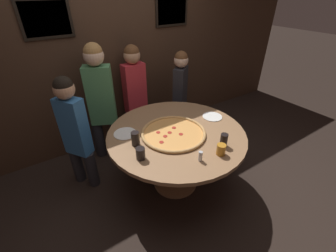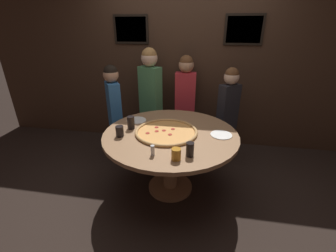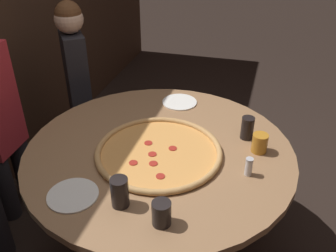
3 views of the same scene
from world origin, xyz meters
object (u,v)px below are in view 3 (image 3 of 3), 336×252
drink_cup_by_shaker (162,213)px  dining_table (160,170)px  drink_cup_far_right (260,143)px  diner_far_right (77,79)px  white_plate_left_side (73,195)px  white_plate_near_front (180,102)px  condiment_shaker (249,167)px  drink_cup_beside_pizza (247,128)px  drink_cup_centre_back (120,192)px  giant_pizza (159,152)px

drink_cup_by_shaker → dining_table: bearing=18.8°
drink_cup_far_right → diner_far_right: diner_far_right is taller
drink_cup_by_shaker → white_plate_left_side: (0.04, 0.44, -0.05)m
drink_cup_by_shaker → white_plate_left_side: size_ratio=0.48×
white_plate_near_front → condiment_shaker: condiment_shaker is taller
drink_cup_beside_pizza → drink_cup_centre_back: bearing=145.8°
drink_cup_centre_back → condiment_shaker: bearing=-54.5°
drink_cup_centre_back → diner_far_right: diner_far_right is taller
drink_cup_far_right → white_plate_left_side: size_ratio=0.44×
dining_table → white_plate_near_front: 0.56m
giant_pizza → drink_cup_far_right: 0.54m
drink_cup_centre_back → white_plate_near_front: size_ratio=0.63×
drink_cup_by_shaker → condiment_shaker: size_ratio=1.16×
diner_far_right → white_plate_near_front: bearing=43.3°
drink_cup_far_right → diner_far_right: size_ratio=0.08×
giant_pizza → drink_cup_far_right: drink_cup_far_right is taller
drink_cup_far_right → diner_far_right: bearing=68.7°
condiment_shaker → drink_cup_by_shaker: bearing=143.8°
drink_cup_centre_back → condiment_shaker: drink_cup_centre_back is taller
drink_cup_by_shaker → white_plate_near_front: size_ratio=0.50×
drink_cup_beside_pizza → white_plate_left_side: bearing=135.1°
white_plate_near_front → white_plate_left_side: 1.03m
dining_table → diner_far_right: size_ratio=1.10×
drink_cup_by_shaker → white_plate_near_front: drink_cup_by_shaker is taller
drink_cup_by_shaker → white_plate_left_side: 0.44m
condiment_shaker → drink_cup_centre_back: bearing=125.5°
white_plate_near_front → drink_cup_by_shaker: bearing=-169.0°
drink_cup_far_right → drink_cup_centre_back: 0.80m
giant_pizza → diner_far_right: (0.71, 0.86, -0.01)m
drink_cup_centre_back → condiment_shaker: (0.37, -0.52, -0.02)m
drink_cup_far_right → white_plate_left_side: bearing=127.3°
drink_cup_beside_pizza → diner_far_right: bearing=71.9°
white_plate_near_front → drink_cup_centre_back: bearing=179.8°
white_plate_near_front → white_plate_left_side: same height
drink_cup_centre_back → drink_cup_beside_pizza: bearing=-34.2°
drink_cup_beside_pizza → white_plate_near_front: drink_cup_beside_pizza is taller
dining_table → drink_cup_beside_pizza: size_ratio=11.13×
drink_cup_far_right → drink_cup_centre_back: (-0.58, 0.55, 0.02)m
drink_cup_far_right → white_plate_near_front: (0.41, 0.55, -0.05)m
drink_cup_far_right → condiment_shaker: 0.22m
drink_cup_by_shaker → white_plate_near_front: (1.04, 0.20, -0.05)m
diner_far_right → drink_cup_by_shaker: bearing=3.1°
condiment_shaker → diner_far_right: size_ratio=0.07×
giant_pizza → condiment_shaker: size_ratio=6.96×
drink_cup_by_shaker → white_plate_near_front: bearing=11.0°
drink_cup_beside_pizza → condiment_shaker: 0.33m
condiment_shaker → drink_cup_far_right: bearing=-8.9°
white_plate_left_side → diner_far_right: diner_far_right is taller
drink_cup_beside_pizza → diner_far_right: (0.42, 1.29, -0.06)m
condiment_shaker → diner_far_right: 1.53m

